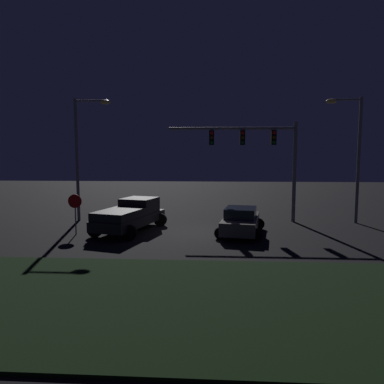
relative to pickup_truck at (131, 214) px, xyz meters
The scene contains 8 objects.
ground_plane 3.89m from the pickup_truck, ahead, with size 80.00×80.00×0.00m, color black.
grass_median 10.44m from the pickup_truck, 68.82° to the right, with size 25.41×7.60×0.10m, color black.
pickup_truck is the anchor object (origin of this frame).
car_sedan 6.27m from the pickup_truck, ahead, with size 2.97×4.65×1.51m.
traffic_signal_gantry 9.15m from the pickup_truck, 24.34° to the left, with size 8.32×0.56×6.50m.
street_lamp_left 6.37m from the pickup_truck, 141.30° to the left, with size 2.45×0.44×8.05m.
street_lamp_right 14.44m from the pickup_truck, 13.41° to the left, with size 2.29×0.44×7.99m.
stop_sign 3.12m from the pickup_truck, 158.36° to the right, with size 0.76×0.08×2.23m.
Camera 1 is at (0.93, -19.72, 4.30)m, focal length 32.80 mm.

